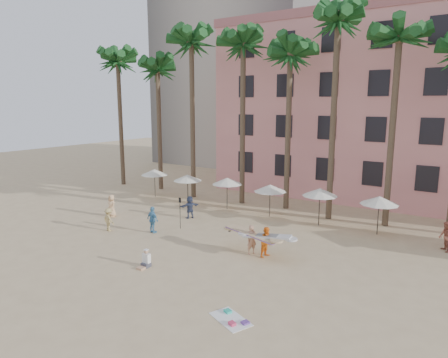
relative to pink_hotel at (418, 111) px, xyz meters
name	(u,v)px	position (x,y,z in m)	size (l,w,h in m)	color
ground	(174,277)	(-7.00, -26.00, -8.00)	(120.00, 120.00, 0.00)	#D1B789
pink_hotel	(418,111)	(0.00, 0.00, 0.00)	(35.00, 14.00, 16.00)	pink
palm_row	(306,45)	(-6.49, -11.00, 4.97)	(44.40, 5.40, 16.30)	brown
umbrella_row	(248,184)	(-10.00, -13.50, -5.67)	(22.50, 2.70, 2.73)	#332B23
beach_towel	(232,319)	(-2.38, -27.84, -7.97)	(2.05, 1.63, 0.14)	white
carrier_yellow	(252,238)	(-5.28, -21.11, -7.01)	(3.46, 1.23, 1.74)	tan
carrier_white	(267,241)	(-4.36, -20.98, -7.06)	(2.83, 1.26, 1.75)	orange
beachgoers	(201,217)	(-10.63, -18.88, -7.13)	(23.28, 9.21, 1.83)	#394464
paddle	(180,209)	(-11.84, -19.68, -6.59)	(0.18, 0.04, 2.23)	black
seated_man	(146,261)	(-9.09, -25.91, -7.66)	(0.43, 0.75, 0.97)	#3F3F4C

